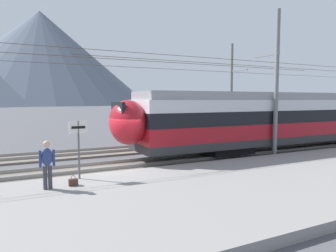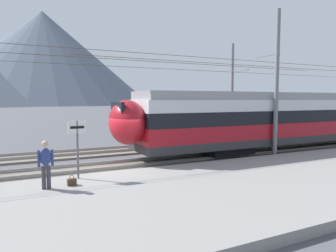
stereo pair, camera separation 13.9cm
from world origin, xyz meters
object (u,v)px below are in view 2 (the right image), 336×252
(catenary_mast_far_side, at_px, (233,90))
(handbag_beside_passenger, at_px, (72,182))
(passenger_walking, at_px, (46,162))
(catenary_mast_mid, at_px, (275,83))
(platform_sign, at_px, (77,136))
(train_near_platform, at_px, (319,116))

(catenary_mast_far_side, xyz_separation_m, handbag_beside_passenger, (-14.89, -9.79, -3.75))
(passenger_walking, bearing_deg, catenary_mast_mid, 8.77)
(passenger_walking, relative_size, handbag_beside_passenger, 4.52)
(platform_sign, xyz_separation_m, passenger_walking, (-1.26, -0.96, -0.72))
(train_near_platform, relative_size, catenary_mast_far_side, 0.63)
(handbag_beside_passenger, bearing_deg, catenary_mast_mid, 9.11)
(train_near_platform, relative_size, handbag_beside_passenger, 79.73)
(catenary_mast_far_side, bearing_deg, catenary_mast_mid, -112.34)
(handbag_beside_passenger, bearing_deg, train_near_platform, 11.06)
(train_near_platform, relative_size, catenary_mast_mid, 0.63)
(catenary_mast_mid, xyz_separation_m, catenary_mast_far_side, (3.26, 7.93, -0.17))
(catenary_mast_far_side, distance_m, handbag_beside_passenger, 18.21)
(train_near_platform, bearing_deg, catenary_mast_mid, -165.10)
(catenary_mast_mid, height_order, handbag_beside_passenger, catenary_mast_mid)
(catenary_mast_far_side, bearing_deg, train_near_platform, -68.34)
(catenary_mast_mid, distance_m, passenger_walking, 13.02)
(catenary_mast_mid, distance_m, platform_sign, 11.53)
(catenary_mast_far_side, height_order, handbag_beside_passenger, catenary_mast_far_side)
(catenary_mast_far_side, height_order, passenger_walking, catenary_mast_far_side)
(train_near_platform, relative_size, platform_sign, 13.11)
(train_near_platform, xyz_separation_m, handbag_beside_passenger, (-17.42, -3.41, -1.78))
(platform_sign, bearing_deg, handbag_beside_passenger, -113.59)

